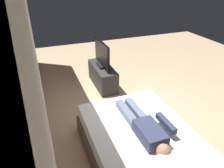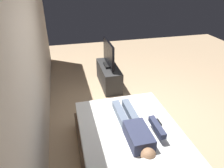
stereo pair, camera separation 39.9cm
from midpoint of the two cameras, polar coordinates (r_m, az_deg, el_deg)
ground_plane at (r=3.99m, az=11.20°, el=-10.32°), size 10.00×10.00×0.00m
back_wall at (r=3.35m, az=-17.64°, el=8.59°), size 6.40×0.10×2.80m
bed at (r=3.08m, az=9.61°, el=-17.83°), size 2.06×1.44×0.54m
person at (r=2.86m, az=10.65°, el=-12.32°), size 1.26×0.46×0.18m
remote at (r=3.17m, az=16.24°, el=-10.11°), size 0.15×0.04×0.02m
tv_stand at (r=5.00m, az=1.39°, el=2.25°), size 1.10×0.40×0.50m
tv at (r=4.79m, az=1.46°, el=7.99°), size 0.88×0.20×0.59m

